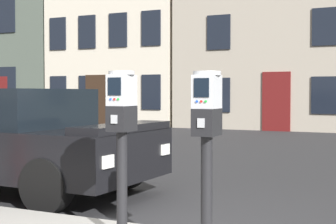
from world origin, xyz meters
TOP-DOWN VIEW (x-y plane):
  - parking_meter_near_kerb at (0.01, -0.33)m, footprint 0.22×0.25m
  - parking_meter_twin_adjacent at (0.76, -0.33)m, footprint 0.22×0.25m
  - parked_car_red_compact at (-3.04, 1.46)m, footprint 4.46×1.94m
  - townhouse_grey_stucco at (-16.61, 16.97)m, footprint 7.83×5.75m
  - townhouse_green_painted at (-9.54, 17.42)m, footprint 6.05×6.65m
  - townhouse_cream_stone at (-2.54, 16.98)m, footprint 7.66×5.77m

SIDE VIEW (x-z plane):
  - parked_car_red_compact at x=-3.04m, z-range 0.04..1.46m
  - parking_meter_twin_adjacent at x=0.76m, z-range 0.40..1.80m
  - parking_meter_near_kerb at x=0.01m, z-range 0.41..1.82m
  - townhouse_cream_stone at x=-2.54m, z-range 0.00..9.28m
  - townhouse_grey_stucco at x=-16.61m, z-range 0.00..9.46m
  - townhouse_green_painted at x=-9.54m, z-range 0.00..10.07m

